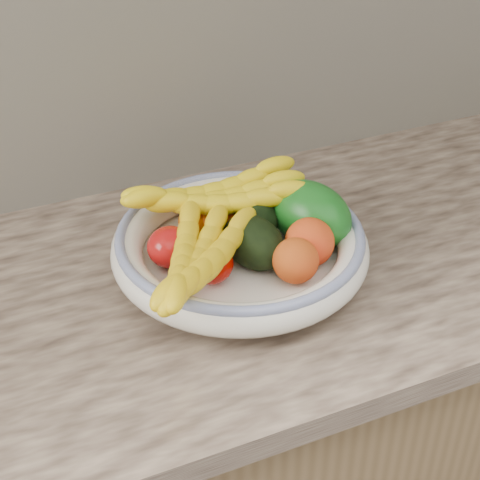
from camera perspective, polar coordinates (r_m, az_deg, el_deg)
name	(u,v)px	position (r m, az deg, el deg)	size (l,w,h in m)	color
kitchen_counter	(235,446)	(1.46, -0.41, -15.72)	(2.44, 0.66, 1.40)	brown
fruit_bowl	(240,246)	(1.11, 0.00, -0.49)	(0.39, 0.39, 0.08)	white
clementine_back_left	(195,222)	(1.16, -3.54, 1.44)	(0.05, 0.05, 0.05)	orange
clementine_back_right	(221,205)	(1.20, -1.51, 2.72)	(0.06, 0.06, 0.05)	#EA6504
clementine_back_mid	(232,220)	(1.16, -0.66, 1.58)	(0.05, 0.05, 0.04)	#DB4904
clementine_extra	(212,220)	(1.16, -2.19, 1.58)	(0.06, 0.06, 0.05)	#F26005
tomato_left	(170,247)	(1.09, -5.45, -0.55)	(0.07, 0.07, 0.06)	#AD1010
tomato_near_left	(211,263)	(1.05, -2.29, -1.82)	(0.07, 0.07, 0.06)	#A60700
avocado_center	(253,242)	(1.09, 1.03, -0.18)	(0.08, 0.11, 0.08)	black
avocado_right	(255,218)	(1.15, 1.20, 1.73)	(0.07, 0.10, 0.07)	black
green_mango	(310,214)	(1.14, 5.45, 2.01)	(0.09, 0.14, 0.10)	#105914
peach_front	(296,261)	(1.05, 4.34, -1.60)	(0.07, 0.07, 0.07)	orange
peach_right	(309,242)	(1.09, 5.41, -0.18)	(0.07, 0.07, 0.07)	orange
banana_bunch_back	(215,201)	(1.15, -1.93, 3.03)	(0.31, 0.11, 0.09)	yellow
banana_bunch_front	(196,266)	(1.02, -3.42, -2.03)	(0.30, 0.12, 0.08)	yellow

